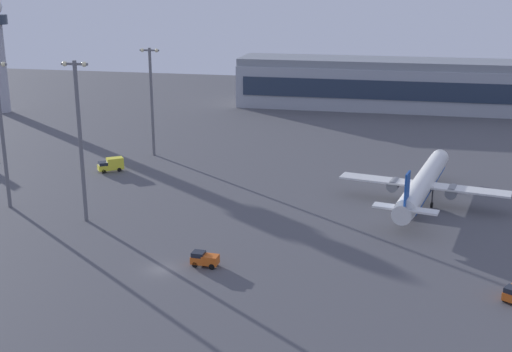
{
  "coord_description": "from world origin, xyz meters",
  "views": [
    {
      "loc": [
        33.65,
        -86.33,
        41.74
      ],
      "look_at": [
        6.23,
        38.33,
        4.0
      ],
      "focal_mm": 46.56,
      "sensor_mm": 36.0,
      "label": 1
    }
  ],
  "objects": [
    {
      "name": "apron_light_west",
      "position": [
        -38.3,
        21.06,
        15.79
      ],
      "size": [
        4.8,
        0.9,
        27.83
      ],
      "color": "slate",
      "rests_on": "ground"
    },
    {
      "name": "cargo_loader",
      "position": [
        6.05,
        2.62,
        1.18
      ],
      "size": [
        4.23,
        2.19,
        2.25
      ],
      "rotation": [
        0.0,
        0.0,
        1.52
      ],
      "color": "#D85919",
      "rests_on": "ground"
    },
    {
      "name": "catering_truck",
      "position": [
        -29.66,
        48.3,
        1.58
      ],
      "size": [
        5.94,
        5.25,
        3.05
      ],
      "rotation": [
        0.0,
        0.0,
        2.21
      ],
      "color": "yellow",
      "rests_on": "ground"
    },
    {
      "name": "apron_light_central",
      "position": [
        -20.52,
        17.13,
        16.26
      ],
      "size": [
        4.8,
        0.9,
        28.76
      ],
      "color": "slate",
      "rests_on": "ground"
    },
    {
      "name": "apron_light_east",
      "position": [
        -25.43,
        64.13,
        15.02
      ],
      "size": [
        4.8,
        0.9,
        26.35
      ],
      "color": "slate",
      "rests_on": "ground"
    },
    {
      "name": "airplane_mid_apron",
      "position": [
        38.92,
        40.24,
        4.04
      ],
      "size": [
        32.41,
        41.41,
        10.68
      ],
      "rotation": [
        0.0,
        0.0,
        -0.19
      ],
      "color": "silver",
      "rests_on": "ground"
    },
    {
      "name": "terminal_building",
      "position": [
        44.53,
        141.38,
        8.09
      ],
      "size": [
        131.15,
        22.4,
        16.4
      ],
      "color": "#9EA3AD",
      "rests_on": "ground"
    },
    {
      "name": "ground_plane",
      "position": [
        0.0,
        0.0,
        0.0
      ],
      "size": [
        416.0,
        416.0,
        0.0
      ],
      "primitive_type": "plane",
      "color": "#4C4C51"
    }
  ]
}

